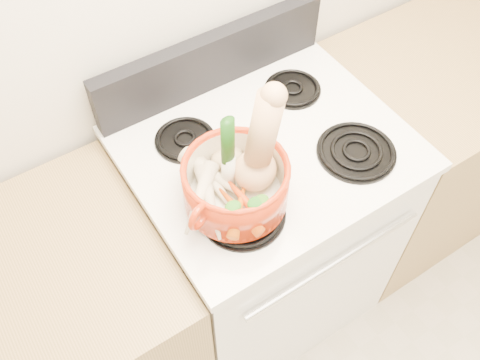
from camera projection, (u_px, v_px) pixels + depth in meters
stove_body at (262, 234)px, 1.91m from camera, size 0.76×0.65×0.92m
cooktop at (268, 148)px, 1.53m from camera, size 0.78×0.67×0.03m
control_backsplash at (212, 61)px, 1.59m from camera, size 0.76×0.05×0.18m
oven_handle at (335, 263)px, 1.48m from camera, size 0.60×0.02×0.02m
counter_right at (470, 117)px, 2.26m from camera, size 1.36×0.65×0.90m
burner_front_left at (242, 213)px, 1.37m from camera, size 0.22×0.22×0.02m
burner_front_right at (356, 151)px, 1.49m from camera, size 0.22×0.22×0.02m
burner_back_left at (185, 139)px, 1.52m from camera, size 0.17×0.17×0.02m
burner_back_right at (293, 88)px, 1.64m from camera, size 0.17×0.17×0.02m
dutch_oven at (236, 184)px, 1.33m from camera, size 0.35×0.35×0.13m
pot_handle_left at (199, 216)px, 1.22m from camera, size 0.07×0.05×0.07m
pot_handle_right at (268, 134)px, 1.37m from camera, size 0.07×0.05×0.07m
squash at (257, 145)px, 1.27m from camera, size 0.21×0.17×0.31m
leek at (228, 154)px, 1.27m from camera, size 0.05×0.05×0.25m
ginger at (227, 159)px, 1.40m from camera, size 0.10×0.09×0.05m
parsnip_0 at (216, 184)px, 1.35m from camera, size 0.05×0.24×0.07m
parsnip_1 at (210, 202)px, 1.31m from camera, size 0.10×0.21×0.06m
parsnip_2 at (215, 175)px, 1.35m from camera, size 0.11×0.21×0.06m
parsnip_3 at (199, 197)px, 1.30m from camera, size 0.18×0.16×0.06m
carrot_0 at (239, 211)px, 1.30m from camera, size 0.05×0.16×0.05m
carrot_1 at (238, 212)px, 1.29m from camera, size 0.12×0.13×0.04m
carrot_2 at (242, 197)px, 1.32m from camera, size 0.04×0.15×0.04m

